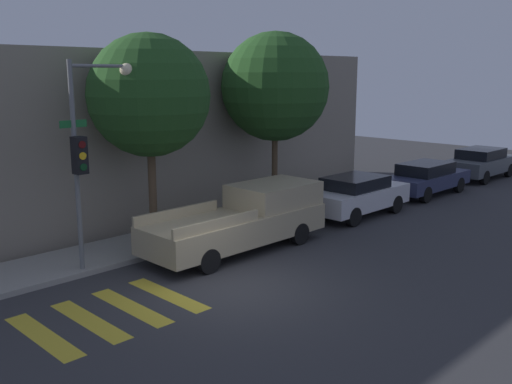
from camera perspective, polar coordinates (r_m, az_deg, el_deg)
The scene contains 11 objects.
ground_plane at distance 13.63m, azimuth -2.24°, elevation -9.64°, with size 60.00×60.00×0.00m, color #333335.
sidewalk at distance 16.84m, azimuth -12.31°, elevation -5.44°, with size 26.00×2.19×0.14m, color gray.
building_row at distance 20.16m, azimuth -19.68°, elevation 5.04°, with size 26.00×6.00×5.70m, color gray.
crosswalk at distance 12.68m, azimuth -14.33°, elevation -11.70°, with size 3.42×2.60×0.00m.
traffic_light_pole at distance 14.56m, azimuth -16.29°, elevation 5.30°, with size 2.09×0.56×5.30m.
pickup_truck at distance 16.41m, azimuth -1.02°, elevation -2.66°, with size 5.70×1.95×1.76m.
sedan_near_corner at distance 20.53m, azimuth 9.99°, elevation -0.26°, with size 4.22×1.83×1.42m.
sedan_middle at distance 24.74m, azimuth 16.65°, elevation 1.39°, with size 4.57×1.75×1.36m.
sedan_far_end at distance 29.47m, azimuth 21.58°, elevation 2.75°, with size 4.47×1.82×1.46m.
tree_near_corner at distance 16.55m, azimuth -10.65°, elevation 9.44°, with size 3.48×3.48×6.11m.
tree_midblock at distance 19.98m, azimuth 1.93°, elevation 10.45°, with size 3.75×3.75×6.40m.
Camera 1 is at (-8.62, -9.31, 4.97)m, focal length 40.00 mm.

